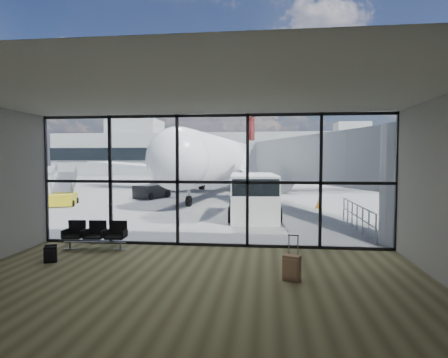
% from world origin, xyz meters
% --- Properties ---
extents(ground, '(220.00, 220.00, 0.00)m').
position_xyz_m(ground, '(0.00, 40.00, 0.00)').
color(ground, slate).
rests_on(ground, ground).
extents(lounge_shell, '(12.02, 8.01, 4.51)m').
position_xyz_m(lounge_shell, '(0.00, -4.80, 2.65)').
color(lounge_shell, brown).
rests_on(lounge_shell, ground).
extents(glass_curtain_wall, '(12.10, 0.12, 4.50)m').
position_xyz_m(glass_curtain_wall, '(0.00, 0.00, 2.25)').
color(glass_curtain_wall, white).
rests_on(glass_curtain_wall, ground).
extents(jet_bridge, '(8.00, 16.50, 4.33)m').
position_xyz_m(jet_bridge, '(4.90, 7.07, 2.76)').
color(jet_bridge, '#A2A4A7').
rests_on(jet_bridge, ground).
extents(apron_railing, '(0.06, 5.46, 1.11)m').
position_xyz_m(apron_railing, '(5.60, 3.50, 0.72)').
color(apron_railing, gray).
rests_on(apron_railing, ground).
extents(far_terminal, '(80.00, 12.20, 11.00)m').
position_xyz_m(far_terminal, '(-0.59, 61.97, 4.21)').
color(far_terminal, '#A6A6A2').
rests_on(far_terminal, ground).
extents(tree_0, '(4.95, 4.95, 7.12)m').
position_xyz_m(tree_0, '(-45.00, 72.00, 4.63)').
color(tree_0, '#382619').
rests_on(tree_0, ground).
extents(tree_1, '(5.61, 5.61, 8.07)m').
position_xyz_m(tree_1, '(-39.00, 72.00, 5.25)').
color(tree_1, '#382619').
rests_on(tree_1, ground).
extents(tree_2, '(6.27, 6.27, 9.03)m').
position_xyz_m(tree_2, '(-33.00, 72.00, 5.88)').
color(tree_2, '#382619').
rests_on(tree_2, ground).
extents(tree_3, '(4.95, 4.95, 7.12)m').
position_xyz_m(tree_3, '(-27.00, 72.00, 4.63)').
color(tree_3, '#382619').
rests_on(tree_3, ground).
extents(tree_4, '(5.61, 5.61, 8.07)m').
position_xyz_m(tree_4, '(-21.00, 72.00, 5.25)').
color(tree_4, '#382619').
rests_on(tree_4, ground).
extents(tree_5, '(6.27, 6.27, 9.03)m').
position_xyz_m(tree_5, '(-15.00, 72.00, 5.88)').
color(tree_5, '#382619').
rests_on(tree_5, ground).
extents(seating_row, '(2.08, 0.69, 0.92)m').
position_xyz_m(seating_row, '(-3.80, -0.76, 0.51)').
color(seating_row, gray).
rests_on(seating_row, ground).
extents(backpack, '(0.40, 0.40, 0.51)m').
position_xyz_m(backpack, '(-4.32, -2.55, 0.25)').
color(backpack, black).
rests_on(backpack, ground).
extents(suitcase, '(0.47, 0.40, 1.12)m').
position_xyz_m(suitcase, '(2.46, -3.41, 0.34)').
color(suitcase, '#967054').
rests_on(suitcase, ground).
extents(airliner, '(32.22, 37.42, 9.64)m').
position_xyz_m(airliner, '(-1.74, 24.82, 2.94)').
color(airliner, white).
rests_on(airliner, ground).
extents(service_van, '(2.80, 5.25, 2.22)m').
position_xyz_m(service_van, '(1.18, 6.38, 1.14)').
color(service_van, silver).
rests_on(service_van, ground).
extents(belt_loader, '(2.64, 4.03, 1.77)m').
position_xyz_m(belt_loader, '(-6.89, 15.43, 0.59)').
color(belt_loader, black).
rests_on(belt_loader, ground).
extents(mobile_stairs, '(2.32, 3.27, 2.10)m').
position_xyz_m(mobile_stairs, '(-11.32, 10.37, 0.50)').
color(mobile_stairs, gold).
rests_on(mobile_stairs, ground).
extents(traffic_cone_b, '(0.44, 0.44, 0.63)m').
position_xyz_m(traffic_cone_b, '(1.89, 11.21, 0.30)').
color(traffic_cone_b, '#E74C0C').
rests_on(traffic_cone_b, ground).
extents(traffic_cone_c, '(0.46, 0.46, 0.65)m').
position_xyz_m(traffic_cone_c, '(5.00, 10.59, 0.31)').
color(traffic_cone_c, orange).
rests_on(traffic_cone_c, ground).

